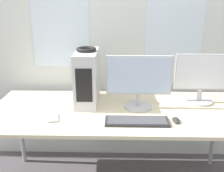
% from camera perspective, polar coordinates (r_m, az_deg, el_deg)
% --- Properties ---
extents(wall_back, '(8.00, 0.07, 2.70)m').
position_cam_1_polar(wall_back, '(2.61, 1.18, 11.82)').
color(wall_back, silver).
rests_on(wall_back, ground_plane).
extents(desk, '(2.13, 0.89, 0.78)m').
position_cam_1_polar(desk, '(2.23, 1.02, -6.21)').
color(desk, beige).
rests_on(desk, ground_plane).
extents(pc_tower, '(0.19, 0.45, 0.46)m').
position_cam_1_polar(pc_tower, '(2.29, -5.44, 1.88)').
color(pc_tower, silver).
rests_on(pc_tower, desk).
extents(headphones, '(0.17, 0.17, 0.03)m').
position_cam_1_polar(headphones, '(2.23, -5.63, 7.95)').
color(headphones, black).
rests_on(headphones, pc_tower).
extents(monitor_main, '(0.54, 0.24, 0.45)m').
position_cam_1_polar(monitor_main, '(2.17, 5.86, 1.25)').
color(monitor_main, '#B7B7BC').
rests_on(monitor_main, desk).
extents(monitor_right_near, '(0.47, 0.24, 0.44)m').
position_cam_1_polar(monitor_right_near, '(2.41, 18.90, 1.76)').
color(monitor_right_near, '#B7B7BC').
rests_on(monitor_right_near, desk).
extents(keyboard, '(0.48, 0.16, 0.02)m').
position_cam_1_polar(keyboard, '(1.99, 5.45, -7.64)').
color(keyboard, '#28282D').
rests_on(keyboard, desk).
extents(mouse, '(0.06, 0.10, 0.03)m').
position_cam_1_polar(mouse, '(2.05, 13.77, -7.22)').
color(mouse, '#2D2D2D').
rests_on(mouse, desk).
extents(cell_phone, '(0.11, 0.17, 0.01)m').
position_cam_1_polar(cell_phone, '(2.10, -12.64, -6.77)').
color(cell_phone, '#99999E').
rests_on(cell_phone, desk).
extents(paper_sheet_left, '(0.29, 0.34, 0.00)m').
position_cam_1_polar(paper_sheet_left, '(2.14, -22.98, -7.52)').
color(paper_sheet_left, white).
rests_on(paper_sheet_left, desk).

